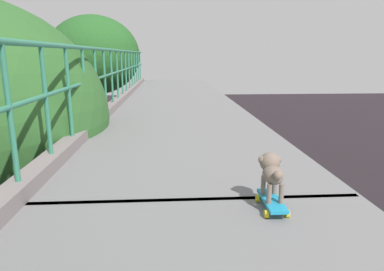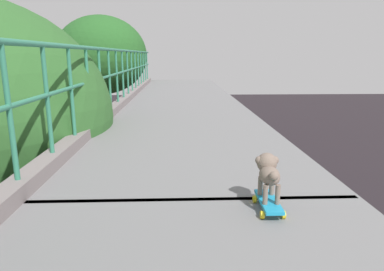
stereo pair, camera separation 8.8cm
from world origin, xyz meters
TOP-DOWN VIEW (x-y plane):
  - car_grey_fifth at (-4.09, 9.82)m, footprint 1.90×4.03m
  - car_white_seventh at (-4.17, 15.11)m, footprint 1.95×4.45m
  - city_bus at (-8.00, 26.95)m, footprint 2.64×10.25m
  - roadside_tree_far at (-2.46, 15.08)m, footprint 4.10×4.10m
  - toy_skateboard at (1.72, 1.22)m, footprint 0.18×0.42m
  - small_dog at (1.73, 1.28)m, footprint 0.18×0.35m

SIDE VIEW (x-z plane):
  - car_white_seventh at x=-4.17m, z-range -0.04..1.38m
  - car_grey_fifth at x=-4.09m, z-range -0.05..1.47m
  - city_bus at x=-8.00m, z-range 0.22..3.70m
  - toy_skateboard at x=1.72m, z-range 5.91..5.99m
  - small_dog at x=1.73m, z-range 6.01..6.34m
  - roadside_tree_far at x=-2.46m, z-range 2.49..11.24m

